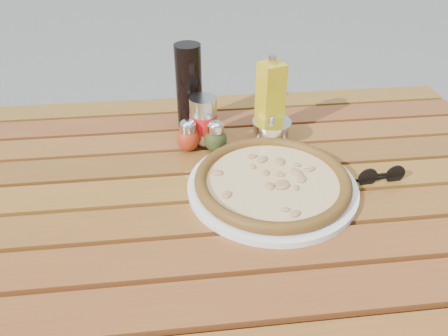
{
  "coord_description": "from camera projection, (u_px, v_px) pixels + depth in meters",
  "views": [
    {
      "loc": [
        -0.09,
        -0.75,
        1.31
      ],
      "look_at": [
        0.0,
        0.02,
        0.78
      ],
      "focal_mm": 35.0,
      "sensor_mm": 36.0,
      "label": 1
    }
  ],
  "objects": [
    {
      "name": "parmesan_tin",
      "position": [
        271.0,
        131.0,
        1.08
      ],
      "size": [
        0.12,
        0.12,
        0.07
      ],
      "rotation": [
        0.0,
        0.0,
        0.28
      ],
      "color": "silver",
      "rests_on": "table"
    },
    {
      "name": "plate",
      "position": [
        272.0,
        186.0,
        0.93
      ],
      "size": [
        0.36,
        0.36,
        0.01
      ],
      "primitive_type": "cylinder",
      "rotation": [
        0.0,
        0.0,
        -0.0
      ],
      "color": "white",
      "rests_on": "table"
    },
    {
      "name": "oregano_shaker",
      "position": [
        216.0,
        137.0,
        1.04
      ],
      "size": [
        0.06,
        0.06,
        0.08
      ],
      "rotation": [
        0.0,
        0.0,
        0.08
      ],
      "color": "#37421A",
      "rests_on": "table"
    },
    {
      "name": "soda_can",
      "position": [
        204.0,
        121.0,
        1.06
      ],
      "size": [
        0.07,
        0.07,
        0.12
      ],
      "rotation": [
        0.0,
        0.0,
        -0.04
      ],
      "color": "silver",
      "rests_on": "table"
    },
    {
      "name": "sunglasses",
      "position": [
        381.0,
        176.0,
        0.94
      ],
      "size": [
        0.11,
        0.03,
        0.04
      ],
      "rotation": [
        0.0,
        0.0,
        0.07
      ],
      "color": "black",
      "rests_on": "table"
    },
    {
      "name": "table",
      "position": [
        225.0,
        212.0,
        0.99
      ],
      "size": [
        1.4,
        0.9,
        0.75
      ],
      "color": "#3B1B0D",
      "rests_on": "ground"
    },
    {
      "name": "olive_oil_cruet",
      "position": [
        270.0,
        100.0,
        1.07
      ],
      "size": [
        0.07,
        0.07,
        0.21
      ],
      "rotation": [
        0.0,
        0.0,
        0.32
      ],
      "color": "gold",
      "rests_on": "table"
    },
    {
      "name": "dark_bottle",
      "position": [
        189.0,
        87.0,
        1.1
      ],
      "size": [
        0.08,
        0.08,
        0.22
      ],
      "primitive_type": "cylinder",
      "rotation": [
        0.0,
        0.0,
        -0.35
      ],
      "color": "black",
      "rests_on": "table"
    },
    {
      "name": "pepper_shaker",
      "position": [
        188.0,
        136.0,
        1.04
      ],
      "size": [
        0.06,
        0.06,
        0.08
      ],
      "rotation": [
        0.0,
        0.0,
        -0.19
      ],
      "color": "#B93115",
      "rests_on": "table"
    },
    {
      "name": "pizza",
      "position": [
        272.0,
        180.0,
        0.92
      ],
      "size": [
        0.35,
        0.35,
        0.03
      ],
      "rotation": [
        0.0,
        0.0,
        -0.07
      ],
      "color": "#FFEDB6",
      "rests_on": "plate"
    }
  ]
}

